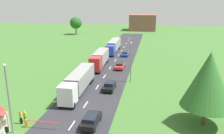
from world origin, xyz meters
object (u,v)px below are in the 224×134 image
lamppost_second (131,60)px  car_fourth (125,54)px  truck_third (114,45)px  truck_lead (78,81)px  barrier_gate (32,123)px  person_second (25,116)px  distant_building (143,22)px  tree_birch (76,23)px  person_third (7,131)px  tree_maple (208,80)px  car_second (109,86)px  car_third (120,66)px  car_lead (91,120)px  truck_second (100,59)px  lamppost_lead (8,96)px  person_lead (21,117)px

lamppost_second → car_fourth: bearing=99.4°
truck_third → lamppost_second: (8.00, -27.31, 2.38)m
truck_lead → lamppost_second: size_ratio=1.74×
barrier_gate → person_second: 2.24m
distant_building → tree_birch: bearing=-143.8°
truck_third → person_second: size_ratio=9.19×
person_third → tree_maple: bearing=17.5°
car_second → car_fourth: bearing=90.9°
person_second → car_third: bearing=71.6°
tree_maple → truck_third: bearing=114.2°
barrier_gate → tree_birch: bearing=104.7°
tree_birch → tree_maple: bearing=-61.1°
person_third → barrier_gate: bearing=58.9°
tree_maple → distant_building: tree_maple is taller
person_third → distant_building: 109.34m
person_second → car_lead: bearing=2.5°
distant_building → person_second: bearing=-95.8°
truck_third → tree_maple: tree_maple is taller
lamppost_second → truck_second: bearing=131.5°
barrier_gate → lamppost_second: bearing=61.5°
lamppost_second → tree_maple: size_ratio=0.83×
truck_lead → barrier_gate: bearing=-100.2°
barrier_gate → tree_maple: (21.64, 4.60, 5.50)m
truck_third → barrier_gate: 46.97m
person_third → distant_building: distant_building is taller
tree_maple → distant_building: (-12.85, 101.46, -1.95)m
car_lead → distant_building: 104.36m
truck_third → car_third: bearing=-75.9°
car_lead → car_third: car_lead is taller
car_second → truck_second: bearing=109.4°
truck_lead → person_second: size_ratio=8.79×
truck_third → car_second: size_ratio=3.39×
truck_third → car_second: truck_third is taller
lamppost_lead → lamppost_second: bearing=59.6°
car_third → person_lead: size_ratio=2.52×
car_third → distant_building: 77.67m
tree_maple → truck_lead: bearing=158.1°
car_second → lamppost_lead: size_ratio=0.49×
car_lead → tree_birch: bearing=109.7°
truck_lead → distant_building: (6.57, 93.65, 2.10)m
barrier_gate → car_lead: bearing=13.6°
car_second → truck_lead: bearing=-156.9°
truck_third → barrier_gate: truck_third is taller
barrier_gate → lamppost_lead: 4.79m
car_second → tree_maple: 18.27m
truck_lead → tree_birch: (-24.15, 71.20, 3.33)m
car_lead → tree_birch: (-29.22, 81.84, 4.63)m
person_lead → tree_maple: (23.58, 3.89, 5.24)m
truck_second → distant_building: distant_building is taller
barrier_gate → tree_birch: size_ratio=0.56×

